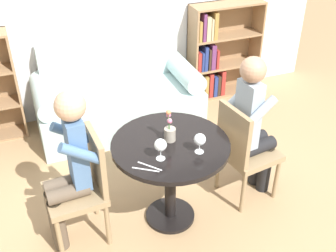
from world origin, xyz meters
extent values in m
plane|color=tan|center=(0.00, 0.00, 0.00)|extent=(16.00, 16.00, 0.00)
cylinder|color=black|center=(0.00, 0.00, 0.73)|extent=(0.88, 0.88, 0.03)
cylinder|color=black|center=(0.00, 0.00, 0.37)|extent=(0.09, 0.09, 0.68)
cylinder|color=black|center=(0.00, 0.00, 0.01)|extent=(0.40, 0.40, 0.03)
cube|color=#A8C1C1|center=(0.00, 1.48, 0.21)|extent=(1.70, 0.80, 0.42)
cube|color=#A8C1C1|center=(0.00, 1.80, 0.67)|extent=(1.48, 0.16, 0.50)
cylinder|color=#A8C1C1|center=(-0.74, 1.48, 0.53)|extent=(0.22, 0.72, 0.22)
cylinder|color=#A8C1C1|center=(0.74, 1.48, 0.53)|extent=(0.22, 0.72, 0.22)
cube|color=#93704C|center=(-0.97, 1.77, 0.56)|extent=(0.02, 0.28, 1.12)
cube|color=#93704C|center=(1.39, 1.90, 0.56)|extent=(0.86, 0.02, 1.12)
cube|color=#93704C|center=(0.97, 1.77, 0.56)|extent=(0.02, 0.28, 1.12)
cube|color=#93704C|center=(1.81, 1.77, 0.56)|extent=(0.02, 0.28, 1.12)
cube|color=#93704C|center=(1.39, 1.77, 0.01)|extent=(0.81, 0.28, 0.02)
cube|color=#93704C|center=(1.39, 1.77, 0.38)|extent=(0.81, 0.28, 0.02)
cube|color=#93704C|center=(1.39, 1.77, 0.75)|extent=(0.81, 0.28, 0.02)
cube|color=#93704C|center=(1.39, 1.77, 1.11)|extent=(0.81, 0.28, 0.02)
cube|color=#332319|center=(1.03, 1.76, 0.16)|extent=(0.05, 0.23, 0.28)
cube|color=olive|center=(1.08, 1.76, 0.15)|extent=(0.03, 0.23, 0.27)
cube|color=olive|center=(1.13, 1.76, 0.16)|extent=(0.04, 0.23, 0.28)
cube|color=maroon|center=(1.19, 1.76, 0.17)|extent=(0.05, 0.23, 0.31)
cube|color=navy|center=(1.25, 1.76, 0.15)|extent=(0.05, 0.23, 0.26)
cube|color=#332319|center=(1.30, 1.76, 0.15)|extent=(0.04, 0.23, 0.26)
cube|color=maroon|center=(1.35, 1.76, 0.18)|extent=(0.05, 0.23, 0.32)
cube|color=maroon|center=(1.02, 1.76, 0.51)|extent=(0.04, 0.23, 0.23)
cube|color=navy|center=(1.06, 1.76, 0.50)|extent=(0.03, 0.23, 0.23)
cube|color=navy|center=(1.11, 1.76, 0.53)|extent=(0.04, 0.23, 0.29)
cube|color=#332319|center=(1.15, 1.76, 0.52)|extent=(0.03, 0.23, 0.25)
cube|color=#602D5B|center=(1.20, 1.76, 0.54)|extent=(0.05, 0.23, 0.30)
cube|color=maroon|center=(1.25, 1.76, 0.50)|extent=(0.03, 0.23, 0.23)
cube|color=olive|center=(1.02, 1.76, 0.87)|extent=(0.03, 0.23, 0.23)
cube|color=#602D5B|center=(1.07, 1.76, 0.91)|extent=(0.04, 0.23, 0.31)
cube|color=tan|center=(1.12, 1.76, 0.89)|extent=(0.05, 0.23, 0.27)
cube|color=tan|center=(1.16, 1.76, 0.88)|extent=(0.03, 0.23, 0.24)
cube|color=olive|center=(1.20, 1.76, 0.91)|extent=(0.05, 0.23, 0.31)
cylinder|color=#937A56|center=(-0.91, 0.25, 0.20)|extent=(0.04, 0.04, 0.40)
cylinder|color=#937A56|center=(-0.90, -0.11, 0.20)|extent=(0.04, 0.04, 0.40)
cylinder|color=#937A56|center=(-0.56, 0.26, 0.20)|extent=(0.04, 0.04, 0.40)
cylinder|color=#937A56|center=(-0.54, -0.09, 0.20)|extent=(0.04, 0.04, 0.40)
cube|color=#937A56|center=(-0.73, 0.08, 0.42)|extent=(0.44, 0.44, 0.05)
cube|color=#937A56|center=(-0.54, 0.09, 0.68)|extent=(0.06, 0.38, 0.45)
cylinder|color=#937A56|center=(0.93, -0.11, 0.20)|extent=(0.04, 0.04, 0.40)
cylinder|color=#937A56|center=(0.88, 0.25, 0.20)|extent=(0.04, 0.04, 0.40)
cylinder|color=#937A56|center=(0.58, -0.16, 0.20)|extent=(0.04, 0.04, 0.40)
cylinder|color=#937A56|center=(0.52, 0.19, 0.20)|extent=(0.04, 0.04, 0.40)
cube|color=#937A56|center=(0.73, 0.04, 0.42)|extent=(0.48, 0.48, 0.05)
cube|color=#937A56|center=(0.54, 0.02, 0.68)|extent=(0.10, 0.38, 0.45)
cylinder|color=brown|center=(-0.89, 0.12, 0.23)|extent=(0.11, 0.11, 0.45)
cylinder|color=brown|center=(-0.88, 0.01, 0.23)|extent=(0.11, 0.11, 0.45)
cylinder|color=brown|center=(-0.78, 0.13, 0.50)|extent=(0.30, 0.12, 0.11)
cylinder|color=brown|center=(-0.77, 0.02, 0.50)|extent=(0.30, 0.12, 0.11)
cube|color=#4C709E|center=(-0.67, 0.08, 0.78)|extent=(0.13, 0.21, 0.55)
cylinder|color=#4C709E|center=(-0.67, 0.21, 0.87)|extent=(0.29, 0.08, 0.23)
cylinder|color=#4C709E|center=(-0.66, -0.06, 0.87)|extent=(0.29, 0.08, 0.23)
sphere|color=tan|center=(-0.67, 0.08, 1.16)|extent=(0.21, 0.21, 0.21)
cylinder|color=black|center=(0.89, 0.02, 0.23)|extent=(0.11, 0.11, 0.45)
cylinder|color=black|center=(0.88, 0.13, 0.23)|extent=(0.11, 0.11, 0.45)
cylinder|color=black|center=(0.78, 0.01, 0.50)|extent=(0.31, 0.15, 0.11)
cylinder|color=black|center=(0.77, 0.11, 0.50)|extent=(0.31, 0.15, 0.11)
cube|color=#93A3B2|center=(0.67, 0.04, 0.80)|extent=(0.15, 0.22, 0.60)
cylinder|color=#93A3B2|center=(0.69, -0.09, 0.91)|extent=(0.29, 0.11, 0.23)
cylinder|color=#93A3B2|center=(0.65, 0.18, 0.91)|extent=(0.29, 0.11, 0.23)
sphere|color=tan|center=(0.67, 0.04, 1.20)|extent=(0.20, 0.20, 0.20)
cylinder|color=white|center=(-0.13, -0.15, 0.75)|extent=(0.06, 0.06, 0.00)
cylinder|color=white|center=(-0.13, -0.15, 0.79)|extent=(0.01, 0.01, 0.08)
sphere|color=white|center=(-0.13, -0.15, 0.86)|extent=(0.09, 0.09, 0.09)
sphere|color=beige|center=(-0.13, -0.15, 0.85)|extent=(0.06, 0.06, 0.06)
cylinder|color=white|center=(0.15, -0.17, 0.75)|extent=(0.06, 0.06, 0.00)
cylinder|color=white|center=(0.15, -0.17, 0.78)|extent=(0.01, 0.01, 0.07)
sphere|color=white|center=(0.15, -0.17, 0.85)|extent=(0.09, 0.09, 0.09)
sphere|color=maroon|center=(0.15, -0.17, 0.84)|extent=(0.06, 0.06, 0.06)
cylinder|color=#9E9384|center=(0.01, 0.04, 0.79)|extent=(0.08, 0.08, 0.10)
cylinder|color=#4C7A42|center=(0.00, 0.04, 0.92)|extent=(0.00, 0.01, 0.14)
sphere|color=#E07F4C|center=(0.00, 0.04, 0.99)|extent=(0.04, 0.04, 0.04)
cylinder|color=#4C7A42|center=(0.01, 0.03, 0.88)|extent=(0.00, 0.01, 0.07)
sphere|color=#D16684|center=(0.01, 0.03, 0.91)|extent=(0.04, 0.04, 0.04)
cylinder|color=#4C7A42|center=(0.01, 0.04, 0.88)|extent=(0.01, 0.01, 0.07)
sphere|color=silver|center=(0.01, 0.04, 0.91)|extent=(0.04, 0.04, 0.04)
cylinder|color=#4C7A42|center=(0.01, 0.06, 0.90)|extent=(0.01, 0.01, 0.10)
sphere|color=#D16684|center=(0.01, 0.06, 0.95)|extent=(0.04, 0.04, 0.04)
cube|color=silver|center=(-0.23, -0.20, 0.75)|extent=(0.13, 0.15, 0.00)
cube|color=silver|center=(-0.27, -0.22, 0.75)|extent=(0.16, 0.12, 0.00)
camera|label=1|loc=(-0.93, -2.33, 2.53)|focal=45.00mm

